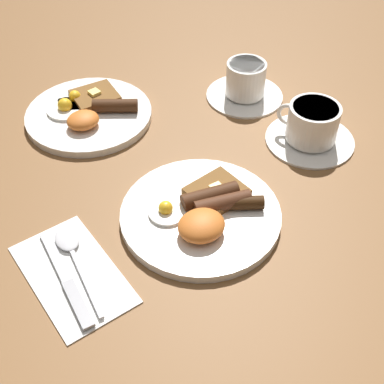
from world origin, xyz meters
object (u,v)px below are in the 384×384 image
Objects in this scene: breakfast_plate_far at (89,113)px; knife at (68,283)px; teacup_far at (245,83)px; spoon at (71,247)px; teacup_near at (312,127)px; breakfast_plate_near at (203,213)px.

knife is at bearing -117.33° from breakfast_plate_far.
teacup_far is 0.87× the size of spoon.
breakfast_plate_far is 1.29× the size of knife.
knife is 1.05× the size of spoon.
knife is (-0.49, -0.26, -0.02)m from teacup_far.
teacup_near is 0.91× the size of spoon.
breakfast_plate_near is at bearing -81.88° from breakfast_plate_far.
teacup_near is at bearing -83.47° from spoon.
breakfast_plate_near is 1.63× the size of teacup_far.
breakfast_plate_far is at bearing 139.30° from teacup_near.
breakfast_plate_far is at bearing -25.59° from knife.
breakfast_plate_far is at bearing 98.12° from breakfast_plate_near.
teacup_near reaches higher than knife.
teacup_far is at bearing -60.17° from knife.
spoon is at bearing -117.70° from breakfast_plate_far.
breakfast_plate_near reaches higher than knife.
spoon is (-0.49, -0.02, -0.02)m from teacup_near.
breakfast_plate_near is 0.24m from knife.
teacup_near is 0.52m from knife.
spoon is at bearing -177.48° from teacup_near.
teacup_far is 0.83× the size of knife.
spoon is (-0.47, -0.21, -0.02)m from teacup_far.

